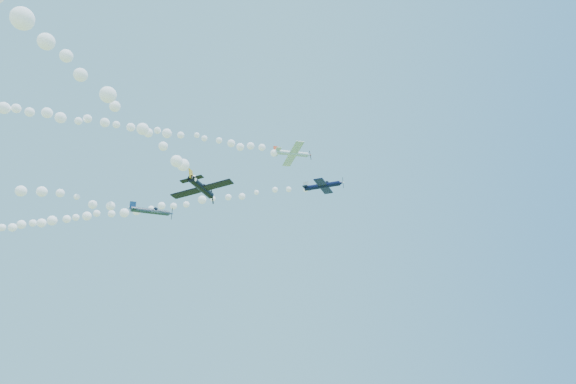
{
  "coord_description": "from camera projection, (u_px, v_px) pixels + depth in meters",
  "views": [
    {
      "loc": [
        -3.47,
        -81.31,
        14.84
      ],
      "look_at": [
        2.28,
        -8.18,
        44.37
      ],
      "focal_mm": 30.0,
      "sensor_mm": 36.0,
      "label": 1
    }
  ],
  "objects": [
    {
      "name": "plane_white",
      "position": [
        293.0,
        153.0,
        85.06
      ],
      "size": [
        7.16,
        7.51,
        2.14
      ],
      "rotation": [
        -0.19,
        -0.07,
        0.28
      ],
      "color": "white"
    },
    {
      "name": "smoke_trail_white",
      "position": [
        40.0,
        113.0,
        71.78
      ],
      "size": [
        73.88,
        23.04,
        3.02
      ],
      "primitive_type": null,
      "color": "white"
    },
    {
      "name": "plane_navy",
      "position": [
        323.0,
        186.0,
        86.16
      ],
      "size": [
        7.5,
        7.94,
        2.11
      ],
      "rotation": [
        0.04,
        -0.03,
        -0.4
      ],
      "color": "#0C1135"
    },
    {
      "name": "smoke_trail_navy",
      "position": [
        111.0,
        213.0,
        99.41
      ],
      "size": [
        79.35,
        35.3,
        2.98
      ],
      "primitive_type": null,
      "color": "white"
    },
    {
      "name": "plane_grey",
      "position": [
        151.0,
        211.0,
        79.08
      ],
      "size": [
        7.07,
        7.27,
        2.43
      ],
      "rotation": [
        0.25,
        -0.07,
        0.49
      ],
      "color": "#3B4655"
    },
    {
      "name": "plane_black",
      "position": [
        202.0,
        188.0,
        52.2
      ],
      "size": [
        6.86,
        6.54,
        1.83
      ],
      "rotation": [
        -0.18,
        -0.05,
        1.27
      ],
      "color": "black"
    }
  ]
}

